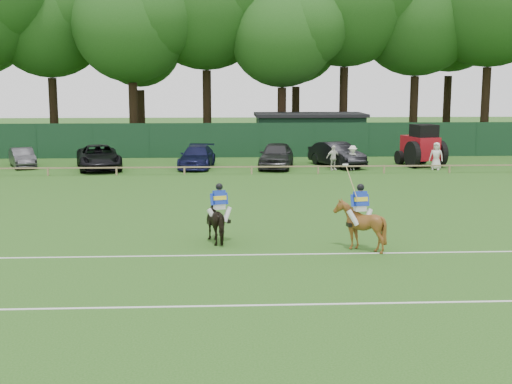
{
  "coord_description": "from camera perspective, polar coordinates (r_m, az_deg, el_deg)",
  "views": [
    {
      "loc": [
        -0.79,
        -22.42,
        5.6
      ],
      "look_at": [
        0.5,
        3.0,
        1.4
      ],
      "focal_mm": 48.0,
      "sensor_mm": 36.0,
      "label": 1
    }
  ],
  "objects": [
    {
      "name": "spectator_mid",
      "position": [
        42.9,
        6.45,
        2.85
      ],
      "size": [
        0.98,
        0.63,
        1.55
      ],
      "primitive_type": "imported",
      "rotation": [
        0.0,
        0.0,
        0.3
      ],
      "color": "white",
      "rests_on": "ground"
    },
    {
      "name": "rider_dark",
      "position": [
        23.6,
        -3.06,
        -0.82
      ],
      "size": [
        0.92,
        0.53,
        1.41
      ],
      "rotation": [
        0.0,
        0.0,
        3.47
      ],
      "color": "silver",
      "rests_on": "ground"
    },
    {
      "name": "horse_dark",
      "position": [
        23.75,
        -3.06,
        -2.45
      ],
      "size": [
        1.32,
        1.92,
        1.48
      ],
      "primitive_type": "imported",
      "rotation": [
        0.0,
        0.0,
        3.47
      ],
      "color": "black",
      "rests_on": "ground"
    },
    {
      "name": "estate_black",
      "position": [
        44.72,
        6.75,
        3.13
      ],
      "size": [
        3.37,
        5.05,
        1.57
      ],
      "primitive_type": "imported",
      "rotation": [
        0.0,
        0.0,
        0.39
      ],
      "color": "black",
      "rests_on": "ground"
    },
    {
      "name": "hatch_grey",
      "position": [
        43.64,
        1.71,
        3.08
      ],
      "size": [
        2.8,
        5.11,
        1.65
      ],
      "primitive_type": "imported",
      "rotation": [
        0.0,
        0.0,
        -0.18
      ],
      "color": "#2B2B2D",
      "rests_on": "ground"
    },
    {
      "name": "spectator_left",
      "position": [
        43.02,
        8.05,
        2.83
      ],
      "size": [
        1.01,
        0.6,
        1.54
      ],
      "primitive_type": "imported",
      "rotation": [
        0.0,
        0.0,
        -0.03
      ],
      "color": "white",
      "rests_on": "ground"
    },
    {
      "name": "suv_black",
      "position": [
        44.14,
        -12.97,
        2.83
      ],
      "size": [
        3.78,
        5.91,
        1.52
      ],
      "primitive_type": "imported",
      "rotation": [
        0.0,
        0.0,
        0.25
      ],
      "color": "black",
      "rests_on": "ground"
    },
    {
      "name": "tree_row",
      "position": [
        57.76,
        -0.12,
        3.81
      ],
      "size": [
        96.0,
        12.0,
        21.0
      ],
      "primitive_type": null,
      "color": "#26561C",
      "rests_on": "ground"
    },
    {
      "name": "sedan_grey",
      "position": [
        46.59,
        -18.89,
        2.73
      ],
      "size": [
        2.69,
        3.98,
        1.24
      ],
      "primitive_type": "imported",
      "rotation": [
        0.0,
        0.0,
        0.4
      ],
      "color": "#313133",
      "rests_on": "ground"
    },
    {
      "name": "perimeter_fence",
      "position": [
        49.61,
        -1.99,
        4.33
      ],
      "size": [
        92.08,
        0.08,
        2.5
      ],
      "color": "#14351E",
      "rests_on": "ground"
    },
    {
      "name": "pitch_rail",
      "position": [
        40.75,
        -1.77,
        2.1
      ],
      "size": [
        62.1,
        0.1,
        0.5
      ],
      "color": "#997F5B",
      "rests_on": "ground"
    },
    {
      "name": "rider_chestnut",
      "position": [
        22.72,
        8.68,
        -0.92
      ],
      "size": [
        0.96,
        0.52,
        2.05
      ],
      "rotation": [
        0.0,
        0.0,
        3.34
      ],
      "color": "silver",
      "rests_on": "ground"
    },
    {
      "name": "sedan_navy",
      "position": [
        43.88,
        -4.93,
        2.92
      ],
      "size": [
        2.49,
        5.01,
        1.4
      ],
      "primitive_type": "imported",
      "rotation": [
        0.0,
        0.0,
        -0.11
      ],
      "color": "#12153A",
      "rests_on": "ground"
    },
    {
      "name": "ground",
      "position": [
        23.12,
        -0.86,
        -4.65
      ],
      "size": [
        160.0,
        160.0,
        0.0
      ],
      "primitive_type": "plane",
      "color": "#1E4C14",
      "rests_on": "ground"
    },
    {
      "name": "tractor",
      "position": [
        45.84,
        13.61,
        3.71
      ],
      "size": [
        2.82,
        3.64,
        2.73
      ],
      "rotation": [
        0.0,
        0.0,
        0.22
      ],
      "color": "maroon",
      "rests_on": "ground"
    },
    {
      "name": "spectator_right",
      "position": [
        44.21,
        14.79,
        2.91
      ],
      "size": [
        1.0,
        0.88,
        1.73
      ],
      "primitive_type": "imported",
      "rotation": [
        0.0,
        0.0,
        -0.48
      ],
      "color": "silver",
      "rests_on": "ground"
    },
    {
      "name": "horse_chestnut",
      "position": [
        22.88,
        8.63,
        -2.76
      ],
      "size": [
        1.61,
        1.74,
        1.67
      ],
      "primitive_type": "imported",
      "rotation": [
        0.0,
        0.0,
        3.34
      ],
      "color": "brown",
      "rests_on": "ground"
    },
    {
      "name": "utility_shed",
      "position": [
        53.01,
        4.48,
        4.95
      ],
      "size": [
        8.4,
        4.4,
        3.04
      ],
      "color": "#14331E",
      "rests_on": "ground"
    },
    {
      "name": "pitch_lines",
      "position": [
        19.74,
        -0.5,
        -7.09
      ],
      "size": [
        60.0,
        5.1,
        0.01
      ],
      "color": "silver",
      "rests_on": "ground"
    }
  ]
}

